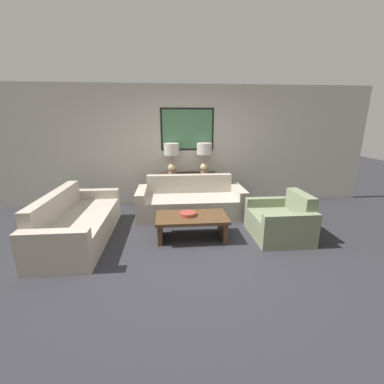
% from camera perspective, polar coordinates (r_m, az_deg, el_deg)
% --- Properties ---
extents(ground_plane, '(20.00, 20.00, 0.00)m').
position_cam_1_polar(ground_plane, '(3.92, 1.70, -13.33)').
color(ground_plane, '#28282D').
extents(back_wall, '(8.42, 0.12, 2.65)m').
position_cam_1_polar(back_wall, '(5.94, -1.06, 10.20)').
color(back_wall, beige).
rests_on(back_wall, ground_plane).
extents(console_table, '(1.22, 0.37, 0.76)m').
position_cam_1_polar(console_table, '(5.85, -0.83, 0.63)').
color(console_table, '#332319').
rests_on(console_table, ground_plane).
extents(table_lamp_left, '(0.33, 0.33, 0.66)m').
position_cam_1_polar(table_lamp_left, '(5.67, -4.51, 8.63)').
color(table_lamp_left, tan).
rests_on(table_lamp_left, console_table).
extents(table_lamp_right, '(0.33, 0.33, 0.66)m').
position_cam_1_polar(table_lamp_right, '(5.72, 2.75, 8.72)').
color(table_lamp_right, tan).
rests_on(table_lamp_right, console_table).
extents(couch_by_back_wall, '(2.15, 0.90, 0.79)m').
position_cam_1_polar(couch_by_back_wall, '(5.27, -0.31, -2.32)').
color(couch_by_back_wall, '#ADA393').
rests_on(couch_by_back_wall, ground_plane).
extents(couch_by_side, '(0.90, 2.15, 0.79)m').
position_cam_1_polar(couch_by_side, '(4.62, -24.08, -6.40)').
color(couch_by_side, '#ADA393').
rests_on(couch_by_side, ground_plane).
extents(coffee_table, '(1.17, 0.65, 0.39)m').
position_cam_1_polar(coffee_table, '(4.24, -0.06, -6.63)').
color(coffee_table, '#4C331E').
rests_on(coffee_table, ground_plane).
extents(decorative_bowl, '(0.27, 0.27, 0.05)m').
position_cam_1_polar(decorative_bowl, '(4.22, -0.93, -4.88)').
color(decorative_bowl, '#93382D').
rests_on(decorative_bowl, coffee_table).
extents(armchair_near_back_wall, '(0.87, 0.99, 0.76)m').
position_cam_1_polar(armchair_near_back_wall, '(4.56, 19.08, -6.24)').
color(armchair_near_back_wall, '#707A5B').
rests_on(armchair_near_back_wall, ground_plane).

